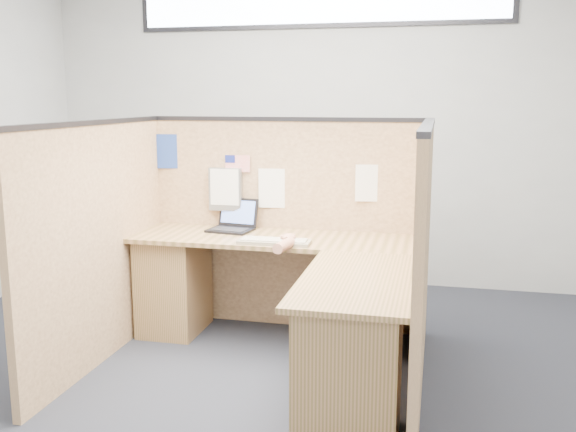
% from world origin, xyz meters
% --- Properties ---
extents(floor, '(5.00, 5.00, 0.00)m').
position_xyz_m(floor, '(0.00, 0.00, 0.00)').
color(floor, '#1E202B').
rests_on(floor, ground).
extents(wall_back, '(5.00, 0.00, 5.00)m').
position_xyz_m(wall_back, '(0.00, 2.25, 1.40)').
color(wall_back, '#A5A7AB').
rests_on(wall_back, floor).
extents(clerestory_window, '(3.30, 0.04, 0.38)m').
position_xyz_m(clerestory_window, '(0.00, 2.23, 2.45)').
color(clerestory_window, '#232328').
rests_on(clerestory_window, wall_back).
extents(cubicle_partitions, '(2.06, 1.83, 1.53)m').
position_xyz_m(cubicle_partitions, '(0.00, 0.43, 0.77)').
color(cubicle_partitions, '#856042').
rests_on(cubicle_partitions, floor).
extents(l_desk, '(1.95, 1.75, 0.73)m').
position_xyz_m(l_desk, '(0.18, 0.29, 0.39)').
color(l_desk, brown).
rests_on(l_desk, floor).
extents(laptop, '(0.33, 0.32, 0.22)m').
position_xyz_m(laptop, '(-0.36, 0.84, 0.78)').
color(laptop, black).
rests_on(laptop, l_desk).
extents(keyboard, '(0.47, 0.17, 0.03)m').
position_xyz_m(keyboard, '(0.05, 0.48, 0.75)').
color(keyboard, gray).
rests_on(keyboard, l_desk).
extents(mouse, '(0.10, 0.07, 0.04)m').
position_xyz_m(mouse, '(0.14, 0.50, 0.75)').
color(mouse, silver).
rests_on(mouse, l_desk).
extents(hand_forearm, '(0.10, 0.36, 0.08)m').
position_xyz_m(hand_forearm, '(0.15, 0.37, 0.76)').
color(hand_forearm, tan).
rests_on(hand_forearm, l_desk).
extents(blue_poster, '(0.19, 0.03, 0.25)m').
position_xyz_m(blue_poster, '(-0.88, 0.97, 1.27)').
color(blue_poster, navy).
rests_on(blue_poster, cubicle_partitions).
extents(american_flag, '(0.19, 0.01, 0.32)m').
position_xyz_m(american_flag, '(-0.37, 0.96, 1.19)').
color(american_flag, olive).
rests_on(american_flag, cubicle_partitions).
extents(file_holder, '(0.24, 0.05, 0.31)m').
position_xyz_m(file_holder, '(-0.44, 0.94, 1.01)').
color(file_holder, slate).
rests_on(file_holder, cubicle_partitions).
extents(paper_left, '(0.22, 0.03, 0.28)m').
position_xyz_m(paper_left, '(-0.08, 0.97, 1.02)').
color(paper_left, white).
rests_on(paper_left, cubicle_partitions).
extents(paper_right, '(0.20, 0.03, 0.26)m').
position_xyz_m(paper_right, '(0.61, 0.97, 1.08)').
color(paper_right, white).
rests_on(paper_right, cubicle_partitions).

